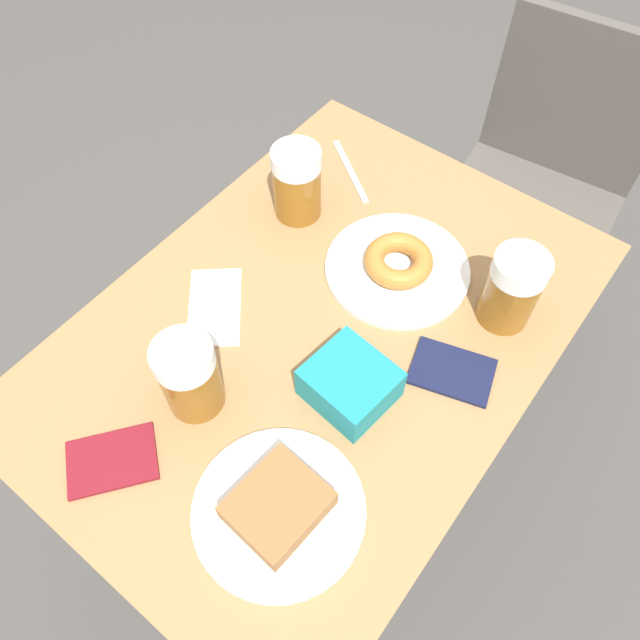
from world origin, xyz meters
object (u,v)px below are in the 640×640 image
Objects in this scene: chair at (547,167)px; napkin_folded at (215,307)px; fork at (350,171)px; passport_far_edge at (452,371)px; plate_with_donut at (398,265)px; plate_with_cake at (278,508)px; beer_mug_left at (297,183)px; blue_pouch at (350,384)px; beer_mug_right at (512,289)px; beer_mug_center at (189,376)px; passport_near_edge at (112,460)px.

chair is 0.95m from napkin_folded.
fork is 0.47m from passport_far_edge.
fork is at bearing 144.61° from plate_with_donut.
plate_with_cake is 1.69× the size of beer_mug_left.
chair reaches higher than plate_with_cake.
blue_pouch reaches higher than fork.
plate_with_donut is 1.64× the size of fork.
plate_with_donut is 0.20m from beer_mug_right.
beer_mug_center is 0.23m from blue_pouch.
blue_pouch is (-0.11, -0.13, 0.03)m from passport_far_edge.
beer_mug_center reaches higher than plate_with_cake.
passport_near_edge reaches higher than fork.
beer_mug_center reaches higher than fork.
blue_pouch is at bearing -39.66° from beer_mug_left.
plate_with_cake is 0.34m from passport_far_edge.
blue_pouch is (0.21, 0.29, 0.03)m from passport_near_edge.
beer_mug_center is 0.81× the size of napkin_folded.
passport_near_edge and passport_far_edge have the same top height.
fork is (-0.25, -0.50, 0.22)m from chair.
beer_mug_right is 0.30m from blue_pouch.
beer_mug_right is 0.97× the size of passport_far_edge.
plate_with_cake is 0.68m from fork.
beer_mug_right is 0.65m from passport_near_edge.
blue_pouch is at bearing -72.88° from plate_with_donut.
beer_mug_right is 0.16m from passport_far_edge.
napkin_folded and fork have the same top height.
blue_pouch is at bearing 39.63° from beer_mug_center.
fork is at bearing 83.83° from beer_mug_left.
plate_with_donut is 0.21m from passport_far_edge.
chair is at bearing 75.34° from napkin_folded.
napkin_folded is 1.13× the size of passport_near_edge.
chair is 0.70m from beer_mug_right.
napkin_folded is at bearing 147.01° from plate_with_cake.
beer_mug_center is at bearing -140.37° from blue_pouch.
beer_mug_left is at bearing -96.17° from fork.
blue_pouch is at bearing -93.80° from chair.
plate_with_donut is 1.89× the size of blue_pouch.
plate_with_cake is at bearing -62.20° from fork.
beer_mug_left is at bearing 178.81° from plate_with_donut.
beer_mug_left is at bearing -118.44° from chair.
beer_mug_left reaches higher than blue_pouch.
fork is (-0.21, 0.15, -0.01)m from plate_with_donut.
chair is 1.09m from beer_mug_center.
passport_near_edge reaches higher than napkin_folded.
beer_mug_left is (-0.33, 0.45, 0.05)m from plate_with_cake.
plate_with_donut is 1.78× the size of beer_mug_left.
beer_mug_left is 0.41m from beer_mug_right.
chair is at bearing 63.63° from fork.
chair reaches higher than plate_with_donut.
chair is 4.81× the size of napkin_folded.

